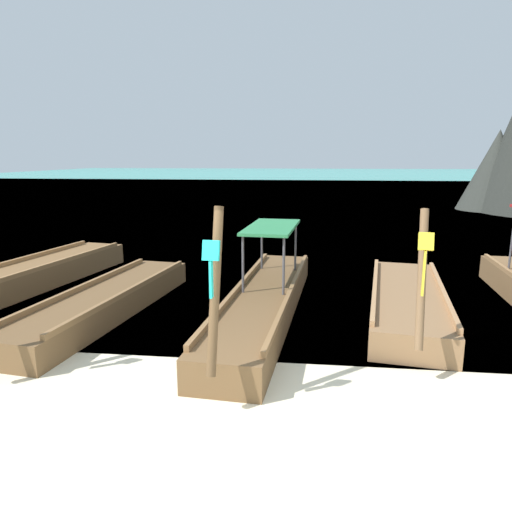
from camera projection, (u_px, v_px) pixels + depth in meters
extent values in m
plane|color=beige|center=(208.00, 458.00, 4.91)|extent=(120.00, 120.00, 0.00)
plane|color=#2DB29E|center=(303.00, 179.00, 65.51)|extent=(120.00, 120.00, 0.00)
cube|color=brown|center=(24.00, 279.00, 11.03)|extent=(2.34, 6.70, 0.55)
cube|color=#996C3F|center=(3.00, 264.00, 11.12)|extent=(1.15, 5.98, 0.10)
cube|color=#996C3F|center=(42.00, 267.00, 10.80)|extent=(1.15, 5.98, 0.10)
cube|color=brown|center=(106.00, 303.00, 9.35)|extent=(1.87, 5.60, 0.48)
cube|color=brown|center=(82.00, 287.00, 9.42)|extent=(0.74, 5.02, 0.10)
cube|color=brown|center=(129.00, 291.00, 9.16)|extent=(0.74, 5.02, 0.10)
cube|color=brown|center=(264.00, 303.00, 9.25)|extent=(1.67, 6.83, 0.51)
cube|color=brown|center=(239.00, 287.00, 9.28)|extent=(0.57, 6.21, 0.10)
cube|color=brown|center=(291.00, 290.00, 9.08)|extent=(0.57, 6.21, 0.10)
cylinder|color=brown|center=(215.00, 291.00, 5.65)|extent=(0.17, 0.61, 2.05)
cube|color=#1ECCBC|center=(211.00, 250.00, 5.41)|extent=(0.21, 0.13, 0.25)
cube|color=#1ECCBC|center=(211.00, 280.00, 5.47)|extent=(0.04, 0.08, 0.45)
cylinder|color=#4C4C51|center=(243.00, 264.00, 8.99)|extent=(0.05, 0.05, 1.13)
cylinder|color=#4C4C51|center=(284.00, 266.00, 8.84)|extent=(0.05, 0.05, 1.13)
cylinder|color=#4C4C51|center=(262.00, 245.00, 10.93)|extent=(0.05, 0.05, 1.13)
cylinder|color=#4C4C51|center=(295.00, 246.00, 10.78)|extent=(0.05, 0.05, 1.13)
cube|color=#2D844C|center=(272.00, 227.00, 9.76)|extent=(1.14, 2.30, 0.06)
cube|color=olive|center=(407.00, 302.00, 9.35)|extent=(2.10, 5.17, 0.50)
cube|color=#AF7F52|center=(375.00, 286.00, 9.46)|extent=(0.77, 4.58, 0.10)
cube|color=#AF7F52|center=(442.00, 290.00, 9.13)|extent=(0.77, 4.58, 0.10)
cylinder|color=brown|center=(422.00, 278.00, 6.55)|extent=(0.24, 0.82, 1.93)
cube|color=yellow|center=(426.00, 241.00, 6.23)|extent=(0.22, 0.17, 0.25)
cube|color=yellow|center=(424.00, 273.00, 6.30)|extent=(0.04, 0.08, 0.63)
cylinder|color=#4C4C51|center=(512.00, 239.00, 10.60)|extent=(0.05, 0.05, 1.44)
cone|color=#32352F|center=(496.00, 170.00, 27.29)|extent=(4.16, 4.16, 4.69)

